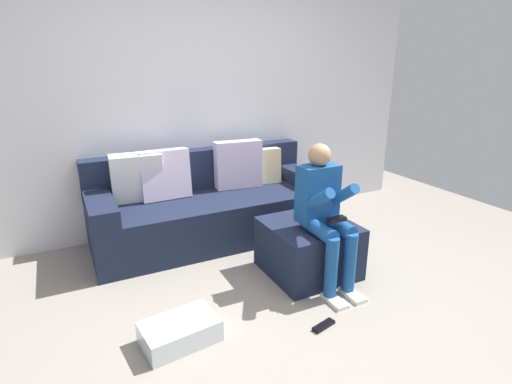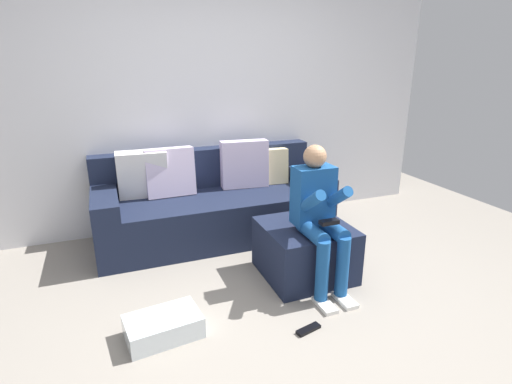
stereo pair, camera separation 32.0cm
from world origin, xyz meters
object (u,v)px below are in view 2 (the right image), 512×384
at_px(ottoman, 305,250).
at_px(couch_sectional, 213,203).
at_px(storage_bin, 163,326).
at_px(person_seated, 319,212).
at_px(remote_near_ottoman, 308,329).

bearing_deg(ottoman, couch_sectional, 115.09).
bearing_deg(storage_bin, person_seated, 9.04).
height_order(couch_sectional, person_seated, person_seated).
bearing_deg(couch_sectional, remote_near_ottoman, -84.38).
relative_size(storage_bin, remote_near_ottoman, 2.63).
relative_size(ottoman, person_seated, 0.61).
bearing_deg(person_seated, couch_sectional, 111.86).
relative_size(couch_sectional, remote_near_ottoman, 12.64).
distance_m(ottoman, person_seated, 0.44).
bearing_deg(remote_near_ottoman, storage_bin, 148.20).
bearing_deg(ottoman, person_seated, -88.41).
xyz_separation_m(ottoman, storage_bin, (-1.20, -0.38, -0.14)).
height_order(person_seated, remote_near_ottoman, person_seated).
distance_m(person_seated, storage_bin, 1.33).
distance_m(couch_sectional, remote_near_ottoman, 1.73).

